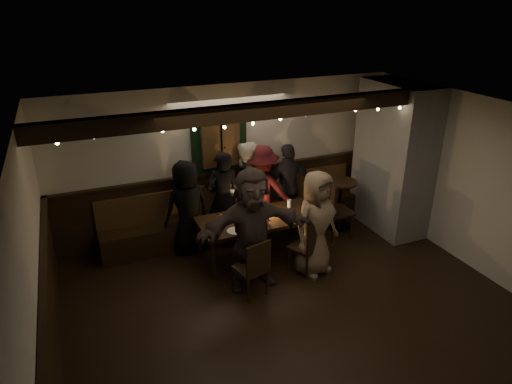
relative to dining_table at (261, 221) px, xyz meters
name	(u,v)px	position (x,y,z in m)	size (l,w,h in m)	color
room	(315,185)	(0.96, 0.02, 0.43)	(6.02, 5.01, 2.62)	black
dining_table	(261,221)	(0.00, 0.00, 0.00)	(1.96, 0.84, 0.85)	black
chair_near_left	(254,266)	(-0.51, -0.94, -0.15)	(0.48, 0.48, 0.88)	black
chair_near_right	(310,244)	(0.48, -0.73, -0.14)	(0.54, 0.54, 0.90)	black
chair_end	(333,207)	(1.38, 0.10, -0.06)	(0.47, 0.47, 1.03)	black
high_top	(340,198)	(1.71, 0.39, -0.08)	(0.56, 0.56, 0.89)	black
person_a	(187,207)	(-1.01, 0.63, 0.14)	(0.76, 0.50, 1.56)	black
person_b	(223,199)	(-0.39, 0.67, 0.17)	(0.59, 0.39, 1.63)	black
person_c	(246,190)	(0.05, 0.76, 0.21)	(0.82, 0.64, 1.69)	silver
person_d	(261,191)	(0.30, 0.69, 0.18)	(1.05, 0.61, 1.63)	#3F0F13
person_e	(288,187)	(0.85, 0.75, 0.15)	(0.92, 0.38, 1.57)	black
person_f	(252,229)	(-0.42, -0.65, 0.26)	(1.67, 0.53, 1.81)	#433430
person_g	(316,223)	(0.57, -0.71, 0.17)	(0.80, 0.52, 1.63)	#8E7558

